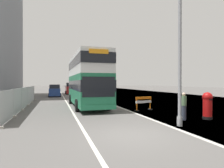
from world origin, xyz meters
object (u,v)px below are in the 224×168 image
object	(u,v)px
red_pillar_postbox	(207,104)
car_receding_far	(72,88)
car_oncoming_near	(55,91)
roadworks_barrier	(144,102)
double_decker_bus	(87,80)
pedestrian_at_kerb	(184,106)
car_receding_mid	(70,89)
lamppost_foreground	(180,56)

from	to	relation	value
red_pillar_postbox	car_receding_far	bearing A→B (deg)	98.59
car_oncoming_near	roadworks_barrier	bearing A→B (deg)	-69.55
double_decker_bus	car_receding_far	size ratio (longest dim) A/B	2.80
roadworks_barrier	pedestrian_at_kerb	bearing A→B (deg)	-83.42
car_receding_mid	red_pillar_postbox	bearing A→B (deg)	-78.16
car_receding_far	double_decker_bus	bearing A→B (deg)	-91.58
car_receding_far	pedestrian_at_kerb	xyz separation A→B (m)	(3.89, -36.45, -0.21)
roadworks_barrier	car_oncoming_near	xyz separation A→B (m)	(-7.15, 19.18, 0.23)
red_pillar_postbox	pedestrian_at_kerb	distance (m)	1.64
double_decker_bus	car_receding_far	distance (m)	27.88
car_receding_mid	roadworks_barrier	bearing A→B (deg)	-80.73
double_decker_bus	car_oncoming_near	distance (m)	15.52
lamppost_foreground	car_oncoming_near	distance (m)	26.07
red_pillar_postbox	pedestrian_at_kerb	size ratio (longest dim) A/B	1.00
car_oncoming_near	car_receding_mid	world-z (taller)	car_receding_mid
car_receding_mid	double_decker_bus	bearing A→B (deg)	-90.06
car_oncoming_near	car_receding_far	bearing A→B (deg)	73.39
car_receding_far	pedestrian_at_kerb	size ratio (longest dim) A/B	2.24
car_receding_far	roadworks_barrier	bearing A→B (deg)	-83.97
lamppost_foreground	car_receding_far	world-z (taller)	lamppost_foreground
lamppost_foreground	car_receding_mid	xyz separation A→B (m)	(-3.39, 31.12, -2.63)
red_pillar_postbox	roadworks_barrier	xyz separation A→B (m)	(-2.16, 4.74, -0.22)
roadworks_barrier	car_receding_mid	world-z (taller)	car_receding_mid
car_oncoming_near	red_pillar_postbox	bearing A→B (deg)	-68.72
roadworks_barrier	car_oncoming_near	bearing A→B (deg)	110.45
car_oncoming_near	pedestrian_at_kerb	xyz separation A→B (m)	(7.68, -23.76, -0.09)
red_pillar_postbox	roadworks_barrier	world-z (taller)	red_pillar_postbox
lamppost_foreground	car_oncoming_near	xyz separation A→B (m)	(-6.44, 25.11, -2.76)
double_decker_bus	pedestrian_at_kerb	distance (m)	9.96
double_decker_bus	car_receding_far	xyz separation A→B (m)	(0.77, 27.83, -1.53)
car_receding_mid	car_oncoming_near	bearing A→B (deg)	-116.84
red_pillar_postbox	car_receding_mid	distance (m)	30.58
roadworks_barrier	pedestrian_at_kerb	xyz separation A→B (m)	(0.53, -4.58, 0.14)
red_pillar_postbox	car_oncoming_near	bearing A→B (deg)	111.28
car_oncoming_near	car_receding_far	distance (m)	13.25
red_pillar_postbox	roadworks_barrier	size ratio (longest dim) A/B	1.01
double_decker_bus	roadworks_barrier	distance (m)	6.08
roadworks_barrier	car_oncoming_near	size ratio (longest dim) A/B	0.40
car_receding_mid	pedestrian_at_kerb	size ratio (longest dim) A/B	2.41
red_pillar_postbox	pedestrian_at_kerb	bearing A→B (deg)	174.51
roadworks_barrier	car_receding_far	distance (m)	32.05
double_decker_bus	pedestrian_at_kerb	xyz separation A→B (m)	(4.66, -8.62, -1.74)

